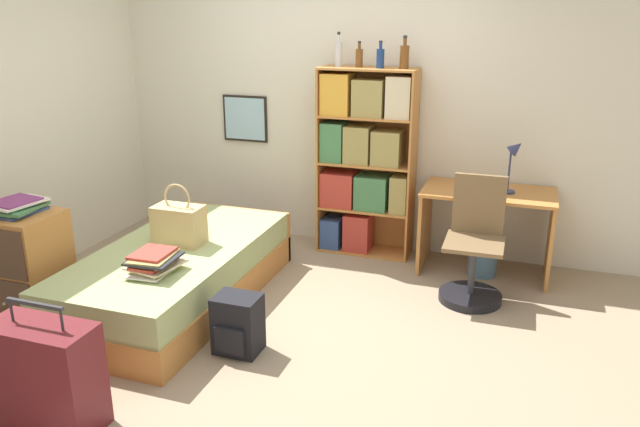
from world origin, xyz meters
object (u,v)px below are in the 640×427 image
book_stack_on_bed (154,262)px  bottle_blue (404,56)px  bed (179,274)px  suitcase (46,376)px  desk (487,217)px  backpack (238,325)px  desk_lamp (514,157)px  handbag (179,224)px  dresser (26,266)px  bottle_clear (380,58)px  bookcase (363,159)px  magazine_pile_on_dresser (17,207)px  bottle_green (339,53)px  bottle_brown (359,57)px  desk_chair (473,261)px  waste_bin (482,261)px

book_stack_on_bed → bottle_blue: bottle_blue is taller
bed → suitcase: (0.14, -1.52, 0.08)m
desk → backpack: desk is taller
desk_lamp → backpack: size_ratio=1.14×
handbag → dresser: handbag is taller
bed → handbag: size_ratio=4.42×
book_stack_on_bed → bottle_clear: size_ratio=1.77×
bookcase → bottle_clear: size_ratio=7.46×
magazine_pile_on_dresser → bottle_clear: bottle_clear is taller
suitcase → bottle_green: (0.65, 2.96, 1.45)m
bottle_brown → desk: size_ratio=0.20×
magazine_pile_on_dresser → bottle_brown: (1.86, 1.97, 0.90)m
bed → bottle_green: bottle_green is taller
bed → bottle_green: (0.79, 1.44, 1.53)m
suitcase → bottle_green: size_ratio=2.56×
desk → desk_chair: (-0.04, -0.54, -0.18)m
desk → desk_lamp: size_ratio=2.38×
bookcase → desk: size_ratio=1.56×
handbag → backpack: (0.75, -0.59, -0.40)m
bookcase → suitcase: bearing=-106.8°
waste_bin → bottle_brown: bearing=170.7°
dresser → bookcase: bearing=46.4°
book_stack_on_bed → desk_chair: 2.32m
bottle_green → bottle_clear: 0.38m
bed → desk_chair: 2.22m
suitcase → backpack: suitcase is taller
bottle_blue → waste_bin: (0.76, -0.18, -1.62)m
bookcase → bottle_blue: bearing=-0.4°
dresser → bottle_blue: size_ratio=2.96×
bottle_blue → desk: 1.47m
handbag → bottle_brown: bearing=54.3°
desk → desk_chair: bearing=-94.3°
bed → dresser: dresser is taller
desk_lamp → bottle_brown: bearing=174.0°
suitcase → bottle_brown: bottle_brown is taller
dresser → desk: size_ratio=0.74×
bottle_green → bottle_brown: (0.18, -0.01, -0.03)m
magazine_pile_on_dresser → bottle_clear: size_ratio=1.72×
suitcase → magazine_pile_on_dresser: magazine_pile_on_dresser is taller
book_stack_on_bed → desk_lamp: 2.83m
bed → handbag: (-0.00, 0.06, 0.37)m
desk → desk_chair: desk_chair is taller
bottle_green → suitcase: bearing=-102.4°
desk_chair → magazine_pile_on_dresser: bearing=-156.2°
bottle_clear → desk_lamp: 1.34m
backpack → dresser: bearing=-178.4°
book_stack_on_bed → suitcase: suitcase is taller
book_stack_on_bed → bookcase: 2.12m
bed → bottle_blue: (1.36, 1.42, 1.52)m
bookcase → desk: (1.09, -0.12, -0.37)m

